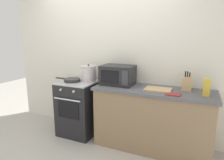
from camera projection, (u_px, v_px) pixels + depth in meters
ground_plane at (78, 155)px, 2.80m from camera, size 10.00×10.00×0.00m
back_wall at (123, 61)px, 3.28m from camera, size 4.40×0.10×2.50m
lower_cabinet_right at (151, 120)px, 2.90m from camera, size 1.64×0.56×0.88m
countertop_right at (153, 90)px, 2.80m from camera, size 1.70×0.60×0.04m
stove at (79, 107)px, 3.37m from camera, size 0.60×0.64×0.92m
stock_pot at (89, 73)px, 3.27m from camera, size 0.34×0.26×0.29m
frying_pan at (72, 80)px, 3.26m from camera, size 0.47×0.27×0.05m
microwave at (118, 75)px, 3.04m from camera, size 0.50×0.37×0.30m
cutting_board at (158, 89)px, 2.75m from camera, size 0.36×0.26×0.02m
knife_block at (187, 84)px, 2.71m from camera, size 0.13×0.10×0.27m
pasta_box at (207, 87)px, 2.46m from camera, size 0.08×0.08×0.22m
oven_mitt at (173, 94)px, 2.51m from camera, size 0.18×0.14×0.02m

